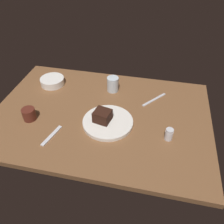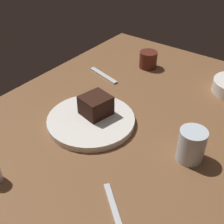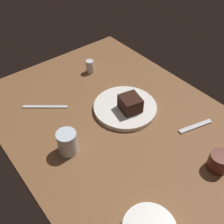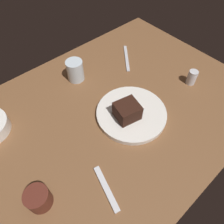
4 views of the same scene
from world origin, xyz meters
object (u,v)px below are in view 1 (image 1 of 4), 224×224
Objects in this scene: side_bowl at (52,81)px; butter_knife at (154,100)px; dessert_spoon at (52,136)px; salt_shaker at (169,134)px; chocolate_cake_slice at (102,116)px; coffee_cup at (29,114)px; water_glass at (113,84)px; dessert_plate at (108,122)px.

side_bowl reaches higher than butter_knife.
dessert_spoon reaches higher than butter_knife.
salt_shaker reaches higher than side_bowl.
chocolate_cake_slice is at bearing -42.31° from dessert_spoon.
butter_knife is at bearing -34.92° from dessert_spoon.
dessert_spoon is (22.63, 14.80, -4.68)cm from chocolate_cake_slice.
coffee_cup reaches higher than dessert_spoon.
water_glass is 0.61× the size of dessert_spoon.
side_bowl is 66.24cm from butter_knife.
water_glass is 52.38cm from coffee_cup.
water_glass is at bearing -87.82° from chocolate_cake_slice.
chocolate_cake_slice is 36.63cm from butter_knife.
butter_knife is at bearing -133.93° from chocolate_cake_slice.
water_glass is at bearing -82.65° from dessert_plate.
salt_shaker is 49.85cm from water_glass.
salt_shaker is at bearing 172.18° from dessert_plate.
side_bowl is 34.41cm from coffee_cup.
water_glass reaches higher than salt_shaker.
dessert_plate reaches higher than dessert_spoon.
coffee_cup is at bearing 92.73° from side_bowl.
side_bowl is (75.34, -33.39, -0.90)cm from salt_shaker.
coffee_cup is at bearing 74.30° from dessert_spoon.
water_glass is 0.60× the size of side_bowl.
side_bowl is at bearing -23.90° from salt_shaker.
dessert_plate reaches higher than butter_knife.
chocolate_cake_slice is 0.55× the size of dessert_spoon.
side_bowl is (40.95, -29.27, -2.81)cm from chocolate_cake_slice.
salt_shaker is 0.69× the size of water_glass.
coffee_cup is (39.31, 5.09, -1.73)cm from chocolate_cake_slice.
salt_shaker is 73.71cm from coffee_cup.
coffee_cup reaches higher than side_bowl.
salt_shaker is 0.90× the size of coffee_cup.
coffee_cup reaches higher than salt_shaker.
coffee_cup is (42.08, 5.32, 2.32)cm from dessert_plate.
water_glass is 50.56cm from dessert_spoon.
chocolate_cake_slice is 30.81cm from water_glass.
coffee_cup is (-1.64, 34.36, 1.08)cm from side_bowl.
dessert_plate is at bearing -44.89° from dessert_spoon.
water_glass is at bearing -10.71° from dessert_spoon.
dessert_plate is at bearing -175.35° from chocolate_cake_slice.
chocolate_cake_slice is 0.55× the size of side_bowl.
water_glass is 39.88cm from side_bowl.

